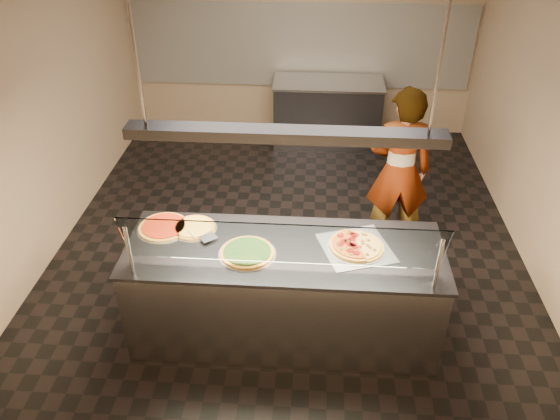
# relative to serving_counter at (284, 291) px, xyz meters

# --- Properties ---
(ground) EXTENTS (5.00, 6.00, 0.02)m
(ground) POSITION_rel_serving_counter_xyz_m (-0.03, 1.35, -0.48)
(ground) COLOR black
(ground) RESTS_ON ground
(wall_back) EXTENTS (5.00, 0.02, 3.00)m
(wall_back) POSITION_rel_serving_counter_xyz_m (-0.03, 4.36, 1.03)
(wall_back) COLOR #9F8566
(wall_back) RESTS_ON ground
(wall_front) EXTENTS (5.00, 0.02, 3.00)m
(wall_front) POSITION_rel_serving_counter_xyz_m (-0.03, -1.66, 1.03)
(wall_front) COLOR #9F8566
(wall_front) RESTS_ON ground
(wall_left) EXTENTS (0.02, 6.00, 3.00)m
(wall_left) POSITION_rel_serving_counter_xyz_m (-2.54, 1.35, 1.03)
(wall_left) COLOR #9F8566
(wall_left) RESTS_ON ground
(wall_right) EXTENTS (0.02, 6.00, 3.00)m
(wall_right) POSITION_rel_serving_counter_xyz_m (2.48, 1.35, 1.03)
(wall_right) COLOR #9F8566
(wall_right) RESTS_ON ground
(tile_band) EXTENTS (4.90, 0.02, 1.20)m
(tile_band) POSITION_rel_serving_counter_xyz_m (-0.03, 4.33, 0.83)
(tile_band) COLOR silver
(tile_band) RESTS_ON wall_back
(serving_counter) EXTENTS (2.60, 0.94, 0.93)m
(serving_counter) POSITION_rel_serving_counter_xyz_m (0.00, 0.00, 0.00)
(serving_counter) COLOR #B7B7BC
(serving_counter) RESTS_ON ground
(sneeze_guard) EXTENTS (2.36, 0.18, 0.54)m
(sneeze_guard) POSITION_rel_serving_counter_xyz_m (-0.00, -0.34, 0.76)
(sneeze_guard) COLOR #B7B7BC
(sneeze_guard) RESTS_ON serving_counter
(perforated_tray) EXTENTS (0.67, 0.67, 0.01)m
(perforated_tray) POSITION_rel_serving_counter_xyz_m (0.58, 0.05, 0.47)
(perforated_tray) COLOR silver
(perforated_tray) RESTS_ON serving_counter
(half_pizza_pepperoni) EXTENTS (0.35, 0.48, 0.05)m
(half_pizza_pepperoni) POSITION_rel_serving_counter_xyz_m (0.48, 0.05, 0.50)
(half_pizza_pepperoni) COLOR #9B6620
(half_pizza_pepperoni) RESTS_ON perforated_tray
(half_pizza_sausage) EXTENTS (0.35, 0.48, 0.04)m
(half_pizza_sausage) POSITION_rel_serving_counter_xyz_m (0.69, 0.05, 0.49)
(half_pizza_sausage) COLOR #9B6620
(half_pizza_sausage) RESTS_ON perforated_tray
(pizza_spinach) EXTENTS (0.47, 0.47, 0.03)m
(pizza_spinach) POSITION_rel_serving_counter_xyz_m (-0.29, -0.09, 0.48)
(pizza_spinach) COLOR silver
(pizza_spinach) RESTS_ON serving_counter
(pizza_cheese) EXTENTS (0.39, 0.39, 0.03)m
(pizza_cheese) POSITION_rel_serving_counter_xyz_m (-0.79, 0.23, 0.48)
(pizza_cheese) COLOR silver
(pizza_cheese) RESTS_ON serving_counter
(pizza_tomato) EXTENTS (0.45, 0.45, 0.03)m
(pizza_tomato) POSITION_rel_serving_counter_xyz_m (-1.05, 0.22, 0.48)
(pizza_tomato) COLOR silver
(pizza_tomato) RESTS_ON serving_counter
(pizza_spatula) EXTENTS (0.28, 0.17, 0.02)m
(pizza_spatula) POSITION_rel_serving_counter_xyz_m (-0.72, 0.10, 0.49)
(pizza_spatula) COLOR #B7B7BC
(pizza_spatula) RESTS_ON pizza_spinach
(prep_table) EXTENTS (1.55, 0.74, 0.93)m
(prep_table) POSITION_rel_serving_counter_xyz_m (0.38, 3.90, 0.00)
(prep_table) COLOR #343438
(prep_table) RESTS_ON ground
(worker) EXTENTS (0.68, 0.46, 1.80)m
(worker) POSITION_rel_serving_counter_xyz_m (1.08, 1.42, 0.44)
(worker) COLOR #453F4A
(worker) RESTS_ON ground
(heat_lamp_housing) EXTENTS (2.30, 0.18, 0.08)m
(heat_lamp_housing) POSITION_rel_serving_counter_xyz_m (-0.00, 0.00, 1.48)
(heat_lamp_housing) COLOR #343438
(heat_lamp_housing) RESTS_ON ceiling
(lamp_rod_left) EXTENTS (0.02, 0.02, 1.01)m
(lamp_rod_left) POSITION_rel_serving_counter_xyz_m (-1.00, 0.00, 2.03)
(lamp_rod_left) COLOR #B7B7BC
(lamp_rod_left) RESTS_ON ceiling
(lamp_rod_right) EXTENTS (0.02, 0.02, 1.01)m
(lamp_rod_right) POSITION_rel_serving_counter_xyz_m (1.00, 0.00, 2.03)
(lamp_rod_right) COLOR #B7B7BC
(lamp_rod_right) RESTS_ON ceiling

